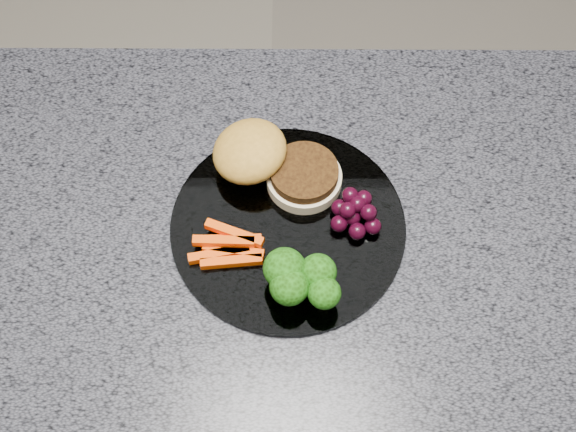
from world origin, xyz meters
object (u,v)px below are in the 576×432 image
object	(u,v)px
island_cabinet	(256,392)
grape_bunch	(356,212)
plate	(288,226)
burger	(269,162)

from	to	relation	value
island_cabinet	grape_bunch	world-z (taller)	grape_bunch
plate	grape_bunch	bearing A→B (deg)	6.62
island_cabinet	burger	distance (m)	0.51
burger	grape_bunch	distance (m)	0.11
plate	burger	distance (m)	0.08
island_cabinet	plate	distance (m)	0.48
island_cabinet	burger	world-z (taller)	burger
island_cabinet	plate	bearing A→B (deg)	39.83
plate	grape_bunch	distance (m)	0.08
island_cabinet	burger	bearing A→B (deg)	75.59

